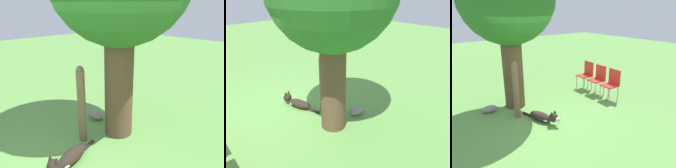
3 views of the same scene
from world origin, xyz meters
TOP-DOWN VIEW (x-y plane):
  - ground_plane at (0.00, 0.00)m, footprint 30.00×30.00m
  - dog at (-0.25, -0.12)m, footprint 0.48×1.17m
  - fence_post at (-0.66, 0.50)m, footprint 0.15×0.15m
  - garden_rock at (-1.15, 1.23)m, footprint 0.42×0.24m

SIDE VIEW (x-z plane):
  - ground_plane at x=0.00m, z-range 0.00..0.00m
  - garden_rock at x=-1.15m, z-range 0.00..0.18m
  - dog at x=-0.25m, z-range -0.06..0.33m
  - fence_post at x=-0.66m, z-range 0.01..1.48m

